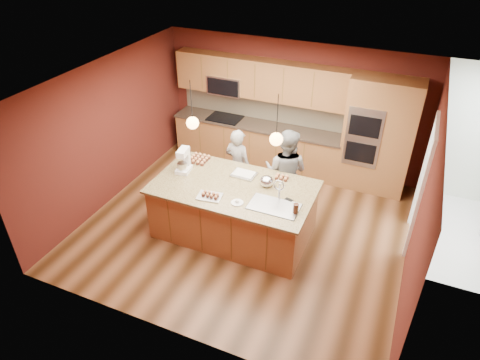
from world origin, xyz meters
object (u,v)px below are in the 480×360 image
at_px(stand_mixer, 184,162).
at_px(mixing_bowl, 267,181).
at_px(island, 234,210).
at_px(person_left, 238,165).
at_px(person_right, 286,172).

relative_size(stand_mixer, mixing_bowl, 1.87).
bearing_deg(island, person_left, 110.27).
xyz_separation_m(island, person_right, (0.57, 1.00, 0.33)).
height_order(person_left, stand_mixer, person_left).
height_order(island, stand_mixer, stand_mixer).
bearing_deg(person_right, person_left, 1.18).
bearing_deg(stand_mixer, person_left, 46.71).
relative_size(person_right, mixing_bowl, 7.33).
bearing_deg(mixing_bowl, island, -155.06).
bearing_deg(mixing_bowl, stand_mixer, -175.37).
distance_m(stand_mixer, mixing_bowl, 1.49).
bearing_deg(person_right, stand_mixer, 30.85).
bearing_deg(island, mixing_bowl, 24.94).
relative_size(island, person_left, 1.80).
height_order(island, person_right, person_right).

